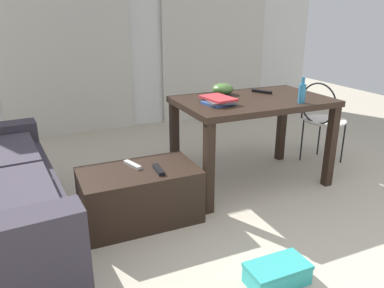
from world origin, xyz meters
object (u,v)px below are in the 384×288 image
at_px(book_stack, 218,100).
at_px(bowl, 223,89).
at_px(craft_table, 253,111).
at_px(tv_remote_primary, 132,165).
at_px(wire_chair, 321,114).
at_px(bottle_near, 302,93).
at_px(tv_remote_secondary, 159,170).
at_px(tv_remote_on_table, 262,92).
at_px(coffee_table, 140,195).
at_px(shoebox, 277,273).

bearing_deg(book_stack, bowl, 55.47).
distance_m(craft_table, tv_remote_primary, 1.16).
bearing_deg(wire_chair, bowl, 171.02).
height_order(wire_chair, bowl, bowl).
distance_m(bottle_near, book_stack, 0.68).
distance_m(craft_table, tv_remote_secondary, 1.06).
relative_size(bottle_near, tv_remote_on_table, 1.11).
bearing_deg(tv_remote_primary, coffee_table, -95.27).
bearing_deg(bottle_near, wire_chair, 33.09).
distance_m(wire_chair, bowl, 1.08).
bearing_deg(craft_table, book_stack, -172.57).
distance_m(bottle_near, tv_remote_secondary, 1.32).
xyz_separation_m(craft_table, book_stack, (-0.37, -0.05, 0.14)).
relative_size(book_stack, tv_remote_secondary, 1.72).
bearing_deg(wire_chair, tv_remote_on_table, 173.71).
bearing_deg(book_stack, shoebox, -100.91).
bearing_deg(craft_table, shoebox, -115.64).
xyz_separation_m(coffee_table, bottle_near, (1.36, -0.05, 0.65)).
xyz_separation_m(wire_chair, shoebox, (-1.46, -1.33, -0.45)).
xyz_separation_m(book_stack, tv_remote_secondary, (-0.61, -0.28, -0.39)).
distance_m(coffee_table, tv_remote_secondary, 0.26).
height_order(bottle_near, tv_remote_secondary, bottle_near).
bearing_deg(shoebox, tv_remote_secondary, 112.69).
bearing_deg(bowl, wire_chair, -8.98).
height_order(bottle_near, tv_remote_on_table, bottle_near).
height_order(bottle_near, book_stack, bottle_near).
xyz_separation_m(coffee_table, tv_remote_on_table, (1.30, 0.41, 0.58)).
distance_m(coffee_table, tv_remote_primary, 0.23).
bearing_deg(bottle_near, shoebox, -132.31).
height_order(coffee_table, bowl, bowl).
xyz_separation_m(coffee_table, tv_remote_primary, (-0.02, 0.09, 0.21)).
bearing_deg(bowl, bottle_near, -53.07).
bearing_deg(bottle_near, tv_remote_secondary, -178.78).
bearing_deg(bottle_near, tv_remote_on_table, 97.77).
bearing_deg(tv_remote_secondary, coffee_table, 150.25).
relative_size(coffee_table, craft_table, 0.66).
distance_m(wire_chair, bottle_near, 0.80).
bearing_deg(bowl, tv_remote_secondary, -144.72).
bearing_deg(coffee_table, book_stack, 14.93).
distance_m(tv_remote_on_table, tv_remote_secondary, 1.33).
distance_m(wire_chair, book_stack, 1.27).
bearing_deg(tv_remote_on_table, coffee_table, 169.85).
xyz_separation_m(craft_table, wire_chair, (0.87, 0.10, -0.15)).
relative_size(coffee_table, wire_chair, 1.01).
bearing_deg(shoebox, wire_chair, 42.42).
relative_size(wire_chair, bowl, 4.42).
relative_size(bottle_near, book_stack, 0.68).
distance_m(coffee_table, bottle_near, 1.51).
height_order(wire_chair, tv_remote_secondary, wire_chair).
xyz_separation_m(craft_table, shoebox, (-0.59, -1.24, -0.60)).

